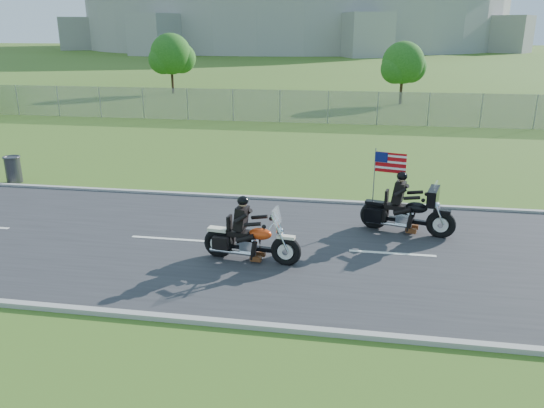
# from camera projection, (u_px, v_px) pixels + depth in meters

# --- Properties ---
(ground) EXTENTS (420.00, 420.00, 0.00)m
(ground) POSITION_uv_depth(u_px,v_px,m) (241.00, 245.00, 14.29)
(ground) COLOR #395119
(ground) RESTS_ON ground
(road) EXTENTS (120.00, 8.00, 0.04)m
(road) POSITION_uv_depth(u_px,v_px,m) (241.00, 244.00, 14.28)
(road) COLOR #28282B
(road) RESTS_ON ground
(curb_north) EXTENTS (120.00, 0.18, 0.12)m
(curb_north) POSITION_uv_depth(u_px,v_px,m) (267.00, 198.00, 18.06)
(curb_north) COLOR #9E9B93
(curb_north) RESTS_ON ground
(curb_south) EXTENTS (120.00, 0.18, 0.12)m
(curb_south) POSITION_uv_depth(u_px,v_px,m) (196.00, 321.00, 10.48)
(curb_south) COLOR #9E9B93
(curb_south) RESTS_ON ground
(fence) EXTENTS (60.00, 0.03, 2.00)m
(fence) POSITION_uv_depth(u_px,v_px,m) (233.00, 105.00, 33.50)
(fence) COLOR gray
(fence) RESTS_ON ground
(tree_fence_near) EXTENTS (3.52, 3.28, 4.75)m
(tree_fence_near) POSITION_uv_depth(u_px,v_px,m) (403.00, 65.00, 40.55)
(tree_fence_near) COLOR #382316
(tree_fence_near) RESTS_ON ground
(tree_fence_mid) EXTENTS (3.96, 3.69, 5.30)m
(tree_fence_mid) POSITION_uv_depth(u_px,v_px,m) (172.00, 56.00, 47.33)
(tree_fence_mid) COLOR #382316
(tree_fence_mid) RESTS_ON ground
(motorcycle_lead) EXTENTS (2.54, 0.81, 1.71)m
(motorcycle_lead) POSITION_uv_depth(u_px,v_px,m) (250.00, 241.00, 13.11)
(motorcycle_lead) COLOR black
(motorcycle_lead) RESTS_ON ground
(motorcycle_follow) EXTENTS (2.65, 1.16, 2.24)m
(motorcycle_follow) POSITION_uv_depth(u_px,v_px,m) (407.00, 213.00, 14.92)
(motorcycle_follow) COLOR black
(motorcycle_follow) RESTS_ON ground
(trash_can) EXTENTS (0.63, 0.63, 0.98)m
(trash_can) POSITION_uv_depth(u_px,v_px,m) (13.00, 170.00, 20.00)
(trash_can) COLOR #303034
(trash_can) RESTS_ON ground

